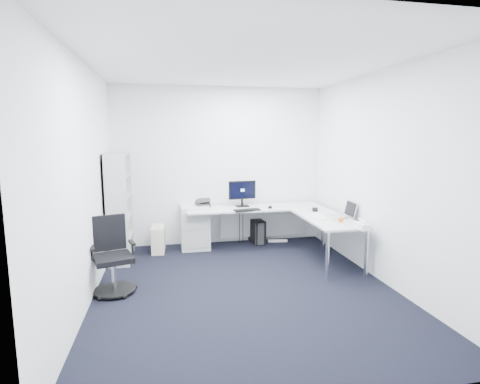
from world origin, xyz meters
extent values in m
plane|color=black|center=(0.00, 0.00, 0.00)|extent=(4.20, 4.20, 0.00)
plane|color=white|center=(0.00, 0.00, 2.70)|extent=(4.20, 4.20, 0.00)
cube|color=white|center=(0.00, 2.10, 1.35)|extent=(3.60, 0.02, 2.70)
cube|color=white|center=(0.00, -2.10, 1.35)|extent=(3.60, 0.02, 2.70)
cube|color=white|center=(-1.80, 0.00, 1.35)|extent=(0.02, 4.20, 2.70)
cube|color=white|center=(1.80, 0.00, 1.35)|extent=(0.02, 4.20, 2.70)
cube|color=silver|center=(-0.46, 1.87, 0.36)|extent=(0.47, 0.58, 0.72)
cube|color=black|center=(0.63, 1.92, 0.21)|extent=(0.24, 0.45, 0.42)
cube|color=beige|center=(-1.07, 1.73, 0.21)|extent=(0.22, 0.45, 0.42)
cube|color=white|center=(1.00, 1.89, 0.02)|extent=(0.35, 0.10, 0.04)
cube|color=black|center=(0.35, 1.46, 0.69)|extent=(0.45, 0.22, 0.02)
cube|color=black|center=(0.77, 1.59, 0.70)|extent=(0.09, 0.11, 0.03)
cube|color=white|center=(1.30, 0.80, 0.69)|extent=(0.17, 0.47, 0.02)
sphere|color=orange|center=(1.46, 0.42, 0.72)|extent=(0.07, 0.07, 0.07)
cube|color=white|center=(1.55, 0.00, 0.72)|extent=(0.12, 0.23, 0.08)
camera|label=1|loc=(-0.92, -4.32, 1.88)|focal=28.00mm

